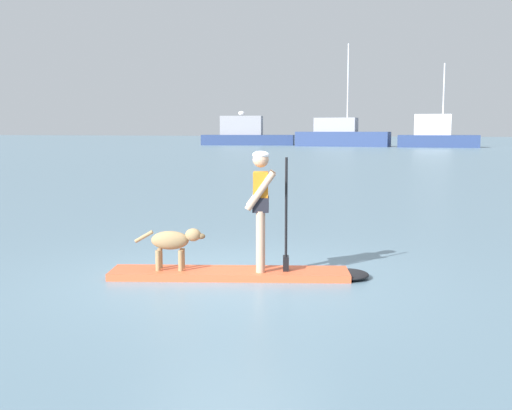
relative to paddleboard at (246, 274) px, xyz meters
The scene contains 7 objects.
ground_plane 0.23m from the paddleboard, 160.05° to the right, with size 400.00×400.00×0.00m, color slate.
paddleboard is the anchor object (origin of this frame).
person_paddler 1.04m from the paddleboard, 19.95° to the left, with size 0.67×0.58×1.65m.
dog 1.10m from the paddleboard, 160.05° to the right, with size 0.95×0.42×0.58m.
moored_boat_center 77.72m from the paddleboard, 112.65° to the left, with size 12.95×5.76×4.65m.
moored_boat_far_port 71.78m from the paddleboard, 102.92° to the left, with size 11.81×2.96×12.74m.
moored_boat_far_starboard 70.21m from the paddleboard, 93.59° to the left, with size 9.69×4.35×9.92m.
Camera 1 is at (3.48, -7.76, 2.03)m, focal length 43.70 mm.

